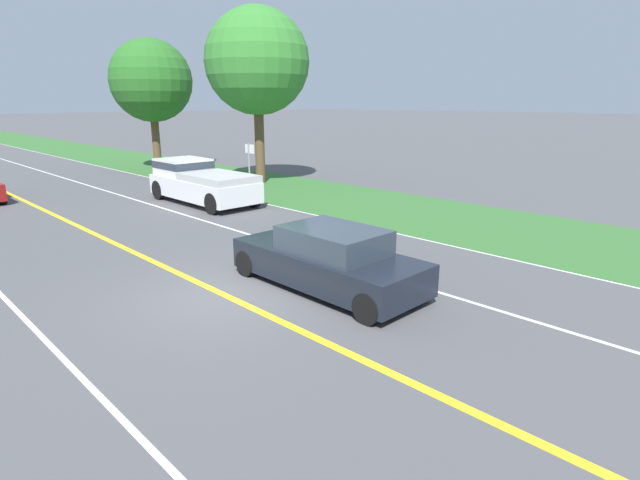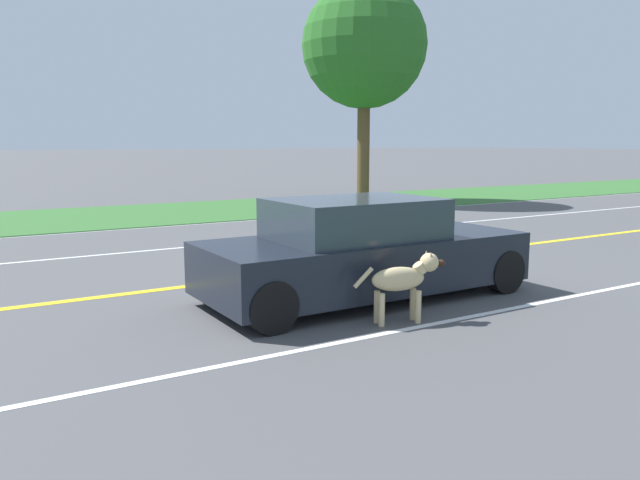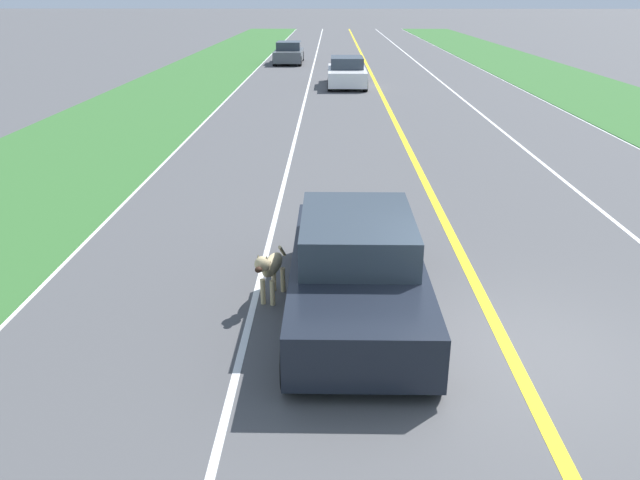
% 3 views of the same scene
% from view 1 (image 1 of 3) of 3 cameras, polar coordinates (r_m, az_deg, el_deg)
% --- Properties ---
extents(ground_plane, '(400.00, 400.00, 0.00)m').
position_cam_1_polar(ground_plane, '(11.13, -10.61, -6.32)').
color(ground_plane, '#4C4C4F').
extents(centre_divider_line, '(0.18, 160.00, 0.01)m').
position_cam_1_polar(centre_divider_line, '(11.13, -10.61, -6.30)').
color(centre_divider_line, yellow).
rests_on(centre_divider_line, ground).
extents(lane_edge_line_right, '(0.14, 160.00, 0.01)m').
position_cam_1_polar(lane_edge_line_right, '(15.87, 10.75, 0.33)').
color(lane_edge_line_right, white).
rests_on(lane_edge_line_right, ground).
extents(lane_dash_same_dir, '(0.10, 160.00, 0.01)m').
position_cam_1_polar(lane_dash_same_dir, '(13.25, 2.00, -2.44)').
color(lane_dash_same_dir, white).
rests_on(lane_dash_same_dir, ground).
extents(lane_dash_oncoming, '(0.10, 160.00, 0.01)m').
position_cam_1_polar(lane_dash_oncoming, '(9.82, -28.06, -11.02)').
color(lane_dash_oncoming, white).
rests_on(lane_dash_oncoming, ground).
extents(grass_verge_right, '(6.00, 160.00, 0.03)m').
position_cam_1_polar(grass_verge_right, '(18.35, 16.16, 2.07)').
color(grass_verge_right, '#33662D').
rests_on(grass_verge_right, ground).
extents(ego_car, '(1.90, 4.65, 1.42)m').
position_cam_1_polar(ego_car, '(11.22, 1.00, -2.28)').
color(ego_car, black).
rests_on(ego_car, ground).
extents(dog, '(0.44, 1.18, 0.87)m').
position_cam_1_polar(dog, '(11.99, 6.22, -1.75)').
color(dog, '#D1B784').
rests_on(dog, ground).
extents(pickup_truck, '(2.13, 5.39, 1.73)m').
position_cam_1_polar(pickup_truck, '(21.51, -13.53, 6.54)').
color(pickup_truck, silver).
rests_on(pickup_truck, ground).
extents(roadside_tree_right_near, '(5.14, 5.14, 8.57)m').
position_cam_1_polar(roadside_tree_right_near, '(26.11, -7.21, 19.54)').
color(roadside_tree_right_near, brown).
rests_on(roadside_tree_right_near, ground).
extents(roadside_tree_right_far, '(4.87, 4.87, 7.74)m').
position_cam_1_polar(roadside_tree_right_far, '(32.99, -18.75, 16.83)').
color(roadside_tree_right_far, brown).
rests_on(roadside_tree_right_far, ground).
extents(street_sign, '(0.11, 0.64, 2.25)m').
position_cam_1_polar(street_sign, '(23.51, -8.08, 8.88)').
color(street_sign, gray).
rests_on(street_sign, ground).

